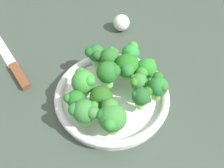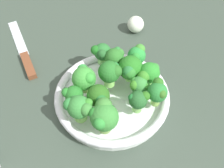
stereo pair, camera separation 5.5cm
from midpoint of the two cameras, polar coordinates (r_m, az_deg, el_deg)
ground_plane at (r=62.07cm, az=0.38°, el=-3.75°), size 130.00×130.00×2.50cm
bowl at (r=59.03cm, az=2.68°, el=-3.01°), size 27.25×27.25×3.39cm
broccoli_floret_0 at (r=55.64cm, az=9.06°, el=-0.56°), size 4.13×4.64×5.14cm
broccoli_floret_1 at (r=53.91cm, az=-6.03°, el=-2.82°), size 4.42×4.67×4.99cm
broccoli_floret_2 at (r=57.79cm, az=11.20°, el=2.24°), size 5.20×5.42×6.03cm
broccoli_floret_3 at (r=48.56cm, az=1.33°, el=-7.66°), size 6.75×5.85×7.43cm
broccoli_floret_4 at (r=59.77cm, az=3.35°, el=5.92°), size 4.67×4.72×6.26cm
broccoli_floret_5 at (r=54.14cm, az=13.36°, el=-2.00°), size 5.04×4.41×6.39cm
broccoli_floret_6 at (r=57.45cm, az=6.97°, el=3.31°), size 6.52×5.78×6.73cm
broccoli_floret_7 at (r=52.71cm, az=-0.24°, el=-3.08°), size 5.36×4.99×5.91cm
broccoli_floret_8 at (r=61.27cm, az=-0.03°, el=7.06°), size 4.89×4.73×5.82cm
broccoli_floret_9 at (r=50.41cm, az=-4.47°, el=-5.67°), size 4.99×6.24×6.64cm
broccoli_floret_10 at (r=61.48cm, az=8.38°, el=6.53°), size 4.87×4.48×5.80cm
broccoli_floret_11 at (r=54.83cm, az=-3.57°, el=1.18°), size 6.21×5.44×6.94cm
broccoli_floret_12 at (r=55.96cm, az=2.49°, el=2.58°), size 5.11×5.50×6.92cm
broccoli_floret_13 at (r=52.66cm, az=9.13°, el=-3.91°), size 4.01×4.63×5.65cm
knife at (r=73.27cm, az=-17.58°, el=6.35°), size 24.98×13.76×1.50cm
garlic_bulb at (r=77.63cm, az=7.56°, el=13.39°), size 5.03×5.03×5.03cm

